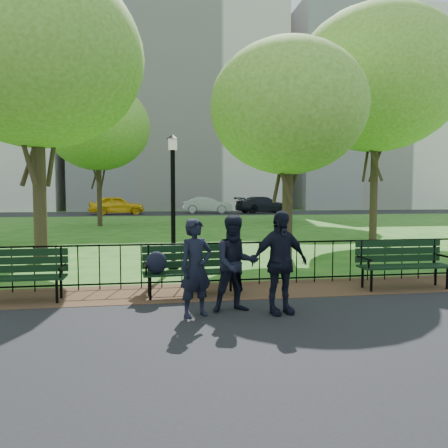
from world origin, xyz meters
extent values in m
plane|color=#1D5A17|center=(0.00, 0.00, 0.00)|extent=(120.00, 120.00, 0.00)
cube|color=black|center=(0.00, -3.40, 0.01)|extent=(60.00, 9.20, 0.01)
cube|color=#3C2918|center=(0.00, 1.50, 0.01)|extent=(60.00, 1.60, 0.01)
cube|color=black|center=(0.00, 35.00, 0.01)|extent=(70.00, 9.00, 0.01)
cylinder|color=black|center=(0.00, 2.00, 0.88)|extent=(24.00, 0.04, 0.04)
cylinder|color=black|center=(0.00, 2.00, 0.12)|extent=(24.00, 0.04, 0.04)
cylinder|color=black|center=(0.00, 2.00, 0.45)|extent=(0.02, 0.02, 0.90)
cube|color=silver|center=(2.00, 48.00, 15.00)|extent=(24.00, 15.00, 30.00)
cube|color=white|center=(26.00, 48.00, 12.00)|extent=(20.00, 15.00, 24.00)
cube|color=black|center=(-0.47, 1.20, 0.44)|extent=(1.80, 0.58, 0.04)
cube|color=black|center=(-0.48, 1.45, 0.79)|extent=(1.78, 0.15, 0.44)
cylinder|color=black|center=(-1.22, 0.97, 0.22)|extent=(0.05, 0.05, 0.44)
cylinder|color=black|center=(0.31, 1.07, 0.22)|extent=(0.05, 0.05, 0.44)
cylinder|color=black|center=(-1.25, 1.32, 0.22)|extent=(0.05, 0.05, 0.44)
cylinder|color=black|center=(0.29, 1.42, 0.22)|extent=(0.05, 0.05, 0.44)
cylinder|color=black|center=(-1.30, 1.14, 0.62)|extent=(0.07, 0.55, 0.04)
cylinder|color=black|center=(0.37, 1.25, 0.62)|extent=(0.07, 0.55, 0.04)
ellipsoid|color=black|center=(-1.11, 1.06, 0.67)|extent=(0.38, 0.28, 0.40)
cube|color=black|center=(-3.55, 1.19, 0.44)|extent=(1.75, 0.47, 0.04)
cube|color=black|center=(-3.55, 1.44, 0.77)|extent=(1.75, 0.04, 0.44)
cylinder|color=black|center=(-2.80, 1.01, 0.22)|extent=(0.05, 0.05, 0.44)
cylinder|color=black|center=(-2.79, 1.36, 0.22)|extent=(0.05, 0.05, 0.44)
cylinder|color=black|center=(-2.73, 1.19, 0.61)|extent=(0.04, 0.54, 0.04)
cube|color=black|center=(3.72, 1.12, 0.46)|extent=(1.83, 0.51, 0.04)
cube|color=black|center=(3.72, 1.38, 0.81)|extent=(1.82, 0.06, 0.46)
cylinder|color=black|center=(2.93, 0.95, 0.23)|extent=(0.05, 0.05, 0.46)
cylinder|color=black|center=(4.51, 0.92, 0.23)|extent=(0.05, 0.05, 0.46)
cylinder|color=black|center=(2.93, 1.31, 0.23)|extent=(0.05, 0.05, 0.46)
cylinder|color=black|center=(4.51, 1.29, 0.23)|extent=(0.05, 0.05, 0.46)
cylinder|color=black|center=(2.86, 1.13, 0.64)|extent=(0.05, 0.57, 0.04)
cylinder|color=black|center=(4.58, 1.10, 0.64)|extent=(0.05, 0.57, 0.04)
cylinder|color=black|center=(-0.66, 4.22, 0.08)|extent=(0.26, 0.26, 0.15)
cylinder|color=black|center=(-0.66, 4.22, 1.50)|extent=(0.11, 0.11, 3.00)
cube|color=beige|center=(-0.66, 4.22, 3.10)|extent=(0.21, 0.21, 0.28)
cone|color=black|center=(-0.66, 4.22, 3.28)|extent=(0.30, 0.30, 0.11)
cylinder|color=#2D2116|center=(-4.21, 5.91, 1.71)|extent=(0.35, 0.35, 3.41)
ellipsoid|color=olive|center=(-4.21, 5.91, 5.56)|extent=(5.74, 5.74, 4.88)
cylinder|color=#2D2116|center=(2.67, 5.42, 1.33)|extent=(0.30, 0.30, 2.65)
ellipsoid|color=olive|center=(2.67, 5.42, 4.32)|extent=(4.46, 4.46, 3.79)
cylinder|color=#2D2116|center=(7.40, 9.26, 1.92)|extent=(0.29, 0.29, 3.83)
ellipsoid|color=olive|center=(7.40, 9.26, 6.25)|extent=(6.46, 6.46, 5.49)
cylinder|color=#2D2116|center=(-4.17, 19.27, 1.75)|extent=(0.28, 0.28, 3.50)
ellipsoid|color=olive|center=(-4.17, 19.27, 5.71)|extent=(5.89, 5.89, 5.01)
cylinder|color=#2D2116|center=(7.58, 20.30, 2.13)|extent=(0.31, 0.31, 4.27)
ellipsoid|color=olive|center=(7.58, 20.30, 6.96)|extent=(7.19, 7.19, 6.11)
imported|color=black|center=(-0.53, -0.15, 0.76)|extent=(0.65, 0.55, 1.50)
imported|color=black|center=(0.12, 0.03, 0.78)|extent=(0.78, 0.45, 1.53)
imported|color=black|center=(0.77, -0.20, 0.82)|extent=(1.00, 0.56, 1.61)
imported|color=yellow|center=(-4.35, 33.61, 0.85)|extent=(5.18, 2.87, 1.67)
imported|color=#9C9FA3|center=(4.07, 34.67, 0.78)|extent=(4.89, 2.40, 1.54)
imported|color=black|center=(9.38, 34.10, 0.80)|extent=(5.79, 3.30, 1.58)
camera|label=1|loc=(-1.17, -6.69, 1.89)|focal=35.00mm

